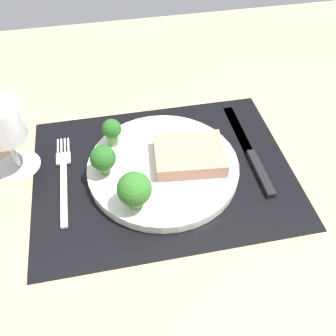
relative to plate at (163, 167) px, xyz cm
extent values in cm
cube|color=tan|center=(0.00, 0.00, -2.60)|extent=(140.00, 110.00, 3.00)
cube|color=black|center=(0.00, 0.00, -0.95)|extent=(42.41, 32.41, 0.30)
cylinder|color=silver|center=(0.00, 0.00, 0.00)|extent=(24.76, 24.76, 1.60)
cube|color=tan|center=(4.35, -0.25, 2.01)|extent=(12.00, 9.88, 2.41)
cylinder|color=#6B994C|center=(-5.48, -7.44, 1.63)|extent=(1.85, 1.85, 1.66)
sphere|color=#2D6B23|center=(-5.48, -7.44, 4.59)|extent=(5.01, 5.01, 5.01)
cylinder|color=#5B8942|center=(-9.37, -0.28, 1.57)|extent=(1.35, 1.35, 1.54)
sphere|color=#235B1E|center=(-9.37, -0.28, 4.05)|extent=(4.04, 4.04, 4.04)
cylinder|color=#5B8942|center=(-7.41, 6.43, 1.77)|extent=(1.82, 1.82, 1.95)
sphere|color=#235B1E|center=(-7.41, 6.43, 4.13)|extent=(3.26, 3.26, 3.26)
cube|color=silver|center=(-16.19, -2.00, -0.55)|extent=(1.00, 13.00, 0.50)
cube|color=silver|center=(-16.19, 5.80, -0.55)|extent=(2.40, 2.60, 0.40)
cube|color=silver|center=(-17.09, 8.90, -0.55)|extent=(0.30, 3.60, 0.35)
cube|color=silver|center=(-16.49, 8.90, -0.55)|extent=(0.30, 3.60, 0.35)
cube|color=silver|center=(-15.89, 8.90, -0.55)|extent=(0.30, 3.60, 0.35)
cube|color=silver|center=(-15.29, 8.90, -0.55)|extent=(0.30, 3.60, 0.35)
cube|color=black|center=(15.55, -3.90, -0.40)|extent=(1.40, 10.00, 0.80)
cube|color=silver|center=(15.55, 7.60, -0.65)|extent=(1.80, 13.00, 0.30)
cylinder|color=silver|center=(-23.63, 5.98, -0.90)|extent=(7.15, 7.15, 0.40)
cylinder|color=silver|center=(-23.63, 5.98, 2.45)|extent=(0.80, 0.80, 6.30)
cylinder|color=silver|center=(-23.63, 5.98, 8.58)|extent=(6.63, 6.63, 5.95)
cylinder|color=#560C19|center=(-23.63, 5.98, 6.68)|extent=(5.84, 5.84, 2.15)
camera|label=1|loc=(-7.38, -41.33, 45.49)|focal=40.25mm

